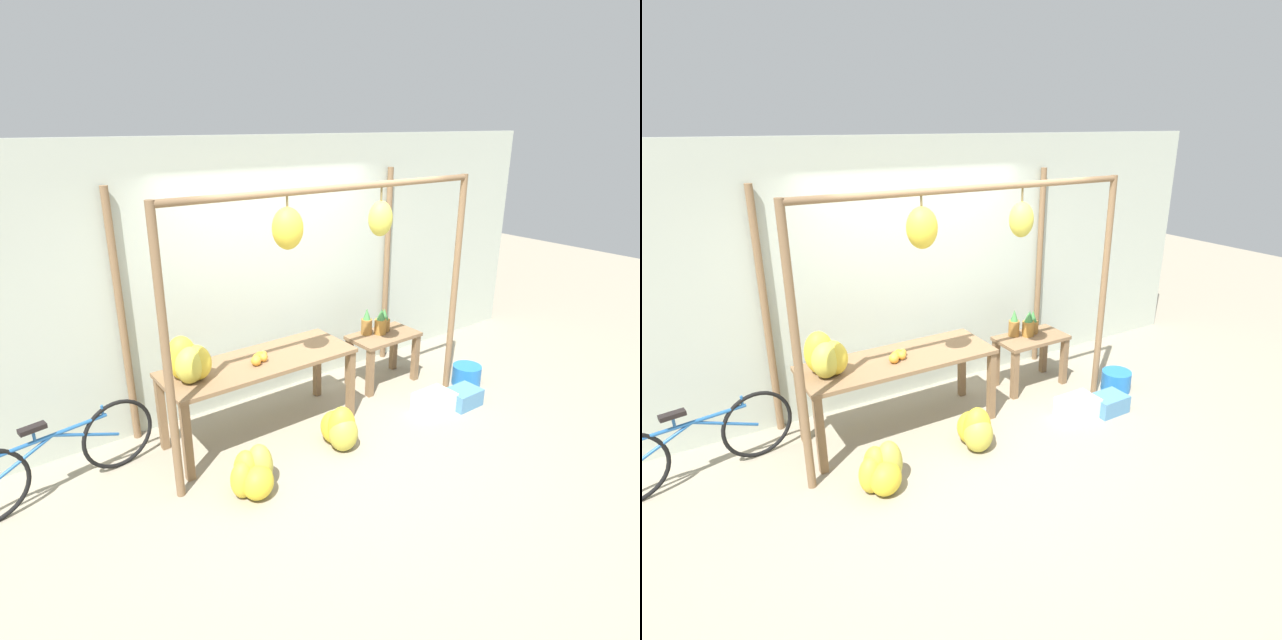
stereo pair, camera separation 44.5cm
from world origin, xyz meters
TOP-DOWN VIEW (x-y plane):
  - ground_plane at (0.00, 0.00)m, footprint 20.00×20.00m
  - shop_wall_back at (0.00, 1.36)m, footprint 8.00×0.08m
  - stall_awning at (-0.04, 0.45)m, footprint 3.33×1.24m
  - display_table_main at (-0.59, 0.63)m, footprint 1.88×0.69m
  - display_table_side at (1.12, 0.74)m, footprint 0.81×0.47m
  - banana_pile_on_table at (-1.29, 0.63)m, footprint 0.43×0.43m
  - orange_pile at (-0.61, 0.59)m, footprint 0.23×0.19m
  - pineapple_cluster at (1.10, 0.81)m, footprint 0.37×0.21m
  - banana_pile_ground_left at (-1.12, -0.12)m, footprint 0.48×0.49m
  - banana_pile_ground_right at (-0.12, -0.03)m, footprint 0.36×0.48m
  - fruit_crate_white at (1.10, -0.11)m, footprint 0.41×0.31m
  - blue_bucket at (1.89, 0.11)m, footprint 0.33×0.33m
  - parked_bicycle at (-2.41, 0.80)m, footprint 1.68×0.32m
  - fruit_crate_purple at (1.45, -0.21)m, footprint 0.36×0.28m

SIDE VIEW (x-z plane):
  - ground_plane at x=0.00m, z-range 0.00..0.00m
  - fruit_crate_purple at x=1.45m, z-range 0.00..0.19m
  - fruit_crate_white at x=1.10m, z-range 0.00..0.21m
  - blue_bucket at x=1.89m, z-range 0.00..0.23m
  - banana_pile_ground_left at x=-1.12m, z-range -0.03..0.37m
  - banana_pile_ground_right at x=-0.12m, z-range -0.03..0.39m
  - parked_bicycle at x=-2.41m, z-range -0.01..0.69m
  - display_table_side at x=1.12m, z-range 0.16..0.76m
  - display_table_main at x=-0.59m, z-range 0.29..1.07m
  - pineapple_cluster at x=1.10m, z-range 0.57..0.89m
  - orange_pile at x=-0.61m, z-range 0.78..0.87m
  - banana_pile_on_table at x=-1.29m, z-range 0.76..1.16m
  - shop_wall_back at x=0.00m, z-range 0.00..2.80m
  - stall_awning at x=-0.04m, z-range 0.49..2.91m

